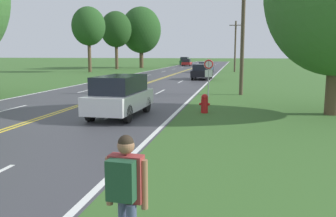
% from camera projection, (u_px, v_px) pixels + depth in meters
% --- Properties ---
extents(hitchhiker_person, '(0.56, 0.42, 1.65)m').
position_uv_depth(hitchhiker_person, '(125.00, 186.00, 4.41)').
color(hitchhiker_person, '#475175').
rests_on(hitchhiker_person, ground).
extents(fire_hydrant, '(0.47, 0.31, 0.85)m').
position_uv_depth(fire_hydrant, '(205.00, 103.00, 15.83)').
color(fire_hydrant, red).
rests_on(fire_hydrant, ground).
extents(traffic_sign, '(0.60, 0.10, 2.28)m').
position_uv_depth(traffic_sign, '(209.00, 69.00, 21.48)').
color(traffic_sign, gray).
rests_on(traffic_sign, ground).
extents(utility_pole_midground, '(1.80, 0.24, 7.29)m').
position_uv_depth(utility_pole_midground, '(243.00, 35.00, 22.28)').
color(utility_pole_midground, brown).
rests_on(utility_pole_midground, ground).
extents(utility_pole_far, '(1.80, 0.24, 7.16)m').
position_uv_depth(utility_pole_far, '(235.00, 46.00, 50.43)').
color(utility_pole_far, brown).
rests_on(utility_pole_far, ground).
extents(tree_behind_sign, '(7.25, 7.25, 11.02)m').
position_uv_depth(tree_behind_sign, '(141.00, 30.00, 64.84)').
color(tree_behind_sign, brown).
rests_on(tree_behind_sign, ground).
extents(tree_right_cluster, '(4.68, 4.68, 9.10)m').
position_uv_depth(tree_right_cluster, '(89.00, 26.00, 49.69)').
color(tree_right_cluster, brown).
rests_on(tree_right_cluster, ground).
extents(tree_far_back, '(5.17, 5.17, 9.60)m').
position_uv_depth(tree_far_back, '(116.00, 29.00, 59.39)').
color(tree_far_back, brown).
rests_on(tree_far_back, ground).
extents(car_white_suv_approaching, '(1.88, 4.19, 1.72)m').
position_uv_depth(car_white_suv_approaching, '(120.00, 95.00, 14.84)').
color(car_white_suv_approaching, black).
rests_on(car_white_suv_approaching, ground).
extents(car_black_suv_mid_near, '(1.91, 3.94, 1.56)m').
position_uv_depth(car_black_suv_mid_near, '(202.00, 71.00, 36.22)').
color(car_black_suv_mid_near, black).
rests_on(car_black_suv_mid_near, ground).
extents(car_dark_blue_sedan_mid_far, '(1.97, 4.37, 1.45)m').
position_uv_depth(car_dark_blue_sedan_mid_far, '(206.00, 67.00, 49.47)').
color(car_dark_blue_sedan_mid_far, black).
rests_on(car_dark_blue_sedan_mid_far, ground).
extents(car_red_sedan_receding, '(1.79, 4.64, 1.48)m').
position_uv_depth(car_red_sedan_receding, '(187.00, 62.00, 75.14)').
color(car_red_sedan_receding, black).
rests_on(car_red_sedan_receding, ground).
extents(car_dark_green_van_distant, '(1.95, 4.74, 1.82)m').
position_uv_depth(car_dark_green_van_distant, '(185.00, 61.00, 82.38)').
color(car_dark_green_van_distant, black).
rests_on(car_dark_green_van_distant, ground).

